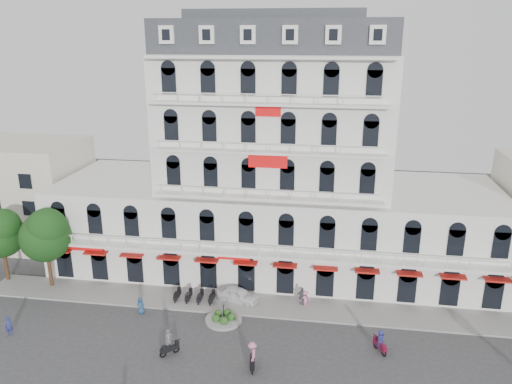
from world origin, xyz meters
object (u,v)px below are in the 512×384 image
Objects in this scene: rider_east at (380,342)px; rider_center at (252,355)px; parked_car at (238,295)px; rider_west at (169,343)px.

rider_east is 0.86× the size of rider_center.
parked_car is 2.05× the size of rider_east.
rider_center reaches higher than rider_east.
rider_west reaches higher than rider_east.
rider_east is at bearing 102.08° from rider_center.
parked_car is 9.93m from rider_center.
parked_car is 1.79× the size of rider_west.
rider_center is (2.86, -9.50, 0.52)m from parked_car.
rider_east is at bearing -98.35° from parked_car.
rider_west is at bearing 70.52° from rider_east.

